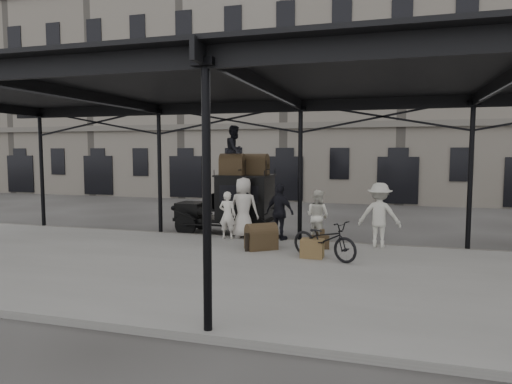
# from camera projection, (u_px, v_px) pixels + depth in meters

# --- Properties ---
(ground) EXTENTS (120.00, 120.00, 0.00)m
(ground) POSITION_uv_depth(u_px,v_px,m) (286.00, 258.00, 12.88)
(ground) COLOR #383533
(ground) RESTS_ON ground
(platform) EXTENTS (28.00, 8.00, 0.15)m
(platform) POSITION_uv_depth(u_px,v_px,m) (268.00, 273.00, 10.96)
(platform) COLOR slate
(platform) RESTS_ON ground
(canopy) EXTENTS (22.50, 9.00, 4.74)m
(canopy) POSITION_uv_depth(u_px,v_px,m) (272.00, 84.00, 10.82)
(canopy) COLOR black
(canopy) RESTS_ON ground
(building_frontage) EXTENTS (64.00, 8.00, 14.00)m
(building_frontage) POSITION_uv_depth(u_px,v_px,m) (347.00, 89.00, 29.46)
(building_frontage) COLOR slate
(building_frontage) RESTS_ON ground
(taxi) EXTENTS (3.65, 1.55, 2.18)m
(taxi) POSITION_uv_depth(u_px,v_px,m) (237.00, 202.00, 16.30)
(taxi) COLOR black
(taxi) RESTS_ON ground
(porter_left) EXTENTS (0.58, 0.39, 1.56)m
(porter_left) POSITION_uv_depth(u_px,v_px,m) (227.00, 215.00, 14.90)
(porter_left) COLOR silver
(porter_left) RESTS_ON platform
(porter_midleft) EXTENTS (1.00, 0.92, 1.65)m
(porter_midleft) POSITION_uv_depth(u_px,v_px,m) (318.00, 216.00, 14.34)
(porter_midleft) COLOR silver
(porter_midleft) RESTS_ON platform
(porter_centre) EXTENTS (1.01, 0.69, 2.00)m
(porter_centre) POSITION_uv_depth(u_px,v_px,m) (244.00, 208.00, 15.01)
(porter_centre) COLOR beige
(porter_centre) RESTS_ON platform
(porter_official) EXTENTS (1.14, 0.85, 1.80)m
(porter_official) POSITION_uv_depth(u_px,v_px,m) (280.00, 212.00, 14.68)
(porter_official) COLOR black
(porter_official) RESTS_ON platform
(porter_right) EXTENTS (1.31, 0.83, 1.93)m
(porter_right) POSITION_uv_depth(u_px,v_px,m) (379.00, 215.00, 13.55)
(porter_right) COLOR beige
(porter_right) RESTS_ON platform
(bicycle) EXTENTS (2.08, 1.52, 1.04)m
(bicycle) POSITION_uv_depth(u_px,v_px,m) (324.00, 239.00, 12.09)
(bicycle) COLOR black
(bicycle) RESTS_ON platform
(porter_roof) EXTENTS (0.83, 0.97, 1.73)m
(porter_roof) POSITION_uv_depth(u_px,v_px,m) (235.00, 150.00, 16.05)
(porter_roof) COLOR black
(porter_roof) RESTS_ON taxi
(steamer_trunk_roof_near) EXTENTS (0.88, 0.57, 0.62)m
(steamer_trunk_roof_near) POSITION_uv_depth(u_px,v_px,m) (232.00, 166.00, 15.97)
(steamer_trunk_roof_near) COLOR #3F301D
(steamer_trunk_roof_near) RESTS_ON taxi
(steamer_trunk_roof_far) EXTENTS (0.88, 0.58, 0.61)m
(steamer_trunk_roof_far) POSITION_uv_depth(u_px,v_px,m) (256.00, 166.00, 16.19)
(steamer_trunk_roof_far) COLOR #3F301D
(steamer_trunk_roof_far) RESTS_ON taxi
(steamer_trunk_platform) EXTENTS (1.02, 0.96, 0.64)m
(steamer_trunk_platform) POSITION_uv_depth(u_px,v_px,m) (261.00, 238.00, 13.29)
(steamer_trunk_platform) COLOR #3F301D
(steamer_trunk_platform) RESTS_ON platform
(wicker_hamper) EXTENTS (0.60, 0.45, 0.50)m
(wicker_hamper) POSITION_uv_depth(u_px,v_px,m) (312.00, 248.00, 12.27)
(wicker_hamper) COLOR brown
(wicker_hamper) RESTS_ON platform
(suitcase_upright) EXTENTS (0.34, 0.62, 0.45)m
(suitcase_upright) POSITION_uv_depth(u_px,v_px,m) (320.00, 235.00, 14.37)
(suitcase_upright) COLOR #3F301D
(suitcase_upright) RESTS_ON platform
(suitcase_flat) EXTENTS (0.61, 0.21, 0.40)m
(suitcase_flat) POSITION_uv_depth(u_px,v_px,m) (319.00, 242.00, 13.37)
(suitcase_flat) COLOR #3F301D
(suitcase_flat) RESTS_ON platform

